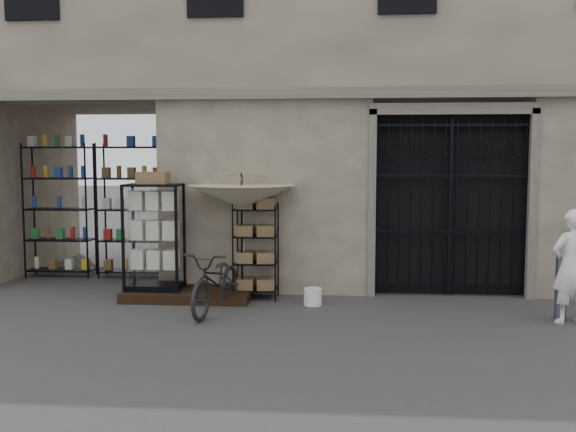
# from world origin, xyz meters

# --- Properties ---
(ground) EXTENTS (80.00, 80.00, 0.00)m
(ground) POSITION_xyz_m (0.00, 0.00, 0.00)
(ground) COLOR black
(ground) RESTS_ON ground
(main_building) EXTENTS (14.00, 4.00, 9.00)m
(main_building) POSITION_xyz_m (0.00, 4.00, 4.50)
(main_building) COLOR tan
(main_building) RESTS_ON ground
(shop_recess) EXTENTS (3.00, 1.70, 3.00)m
(shop_recess) POSITION_xyz_m (-4.50, 2.80, 1.50)
(shop_recess) COLOR black
(shop_recess) RESTS_ON ground
(shop_shelving) EXTENTS (2.70, 0.50, 2.50)m
(shop_shelving) POSITION_xyz_m (-4.55, 3.30, 1.25)
(shop_shelving) COLOR black
(shop_shelving) RESTS_ON ground
(iron_gate) EXTENTS (2.50, 0.21, 3.00)m
(iron_gate) POSITION_xyz_m (1.75, 2.28, 1.50)
(iron_gate) COLOR black
(iron_gate) RESTS_ON ground
(step_platform) EXTENTS (2.00, 0.90, 0.15)m
(step_platform) POSITION_xyz_m (-2.40, 1.55, 0.07)
(step_platform) COLOR black
(step_platform) RESTS_ON ground
(display_cabinet) EXTENTS (0.96, 0.76, 1.82)m
(display_cabinet) POSITION_xyz_m (-2.93, 1.54, 0.90)
(display_cabinet) COLOR black
(display_cabinet) RESTS_ON step_platform
(wire_rack) EXTENTS (0.79, 0.69, 1.52)m
(wire_rack) POSITION_xyz_m (-1.33, 1.70, 0.74)
(wire_rack) COLOR black
(wire_rack) RESTS_ON ground
(market_umbrella) EXTENTS (1.95, 1.97, 2.40)m
(market_umbrella) POSITION_xyz_m (-1.54, 1.60, 1.72)
(market_umbrella) COLOR black
(market_umbrella) RESTS_ON ground
(white_bucket) EXTENTS (0.35, 0.35, 0.26)m
(white_bucket) POSITION_xyz_m (-0.41, 1.29, 0.13)
(white_bucket) COLOR white
(white_bucket) RESTS_ON ground
(bicycle) EXTENTS (0.76, 1.01, 1.74)m
(bicycle) POSITION_xyz_m (-1.78, 0.75, 0.00)
(bicycle) COLOR black
(bicycle) RESTS_ON ground
(steel_bollard) EXTENTS (0.17, 0.17, 0.88)m
(steel_bollard) POSITION_xyz_m (3.03, 0.66, 0.44)
(steel_bollard) COLOR slate
(steel_bollard) RESTS_ON ground
(shopkeeper) EXTENTS (1.03, 1.66, 0.37)m
(shopkeeper) POSITION_xyz_m (3.10, 0.52, 0.00)
(shopkeeper) COLOR white
(shopkeeper) RESTS_ON ground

